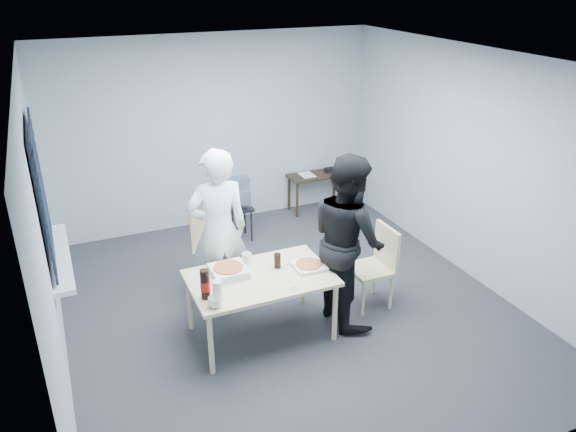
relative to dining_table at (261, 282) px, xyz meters
name	(u,v)px	position (x,y,z in m)	size (l,w,h in m)	color
room	(45,203)	(-1.76, 0.72, 0.84)	(5.00, 5.00, 5.00)	#2F2E33
dining_table	(261,282)	(0.00, 0.00, 0.00)	(1.36, 0.86, 0.66)	beige
chair_far	(213,247)	(-0.16, 1.06, -0.09)	(0.42, 0.42, 0.89)	beige
chair_right	(378,261)	(1.34, 0.04, -0.09)	(0.42, 0.42, 0.89)	beige
person_white	(218,231)	(-0.21, 0.66, 0.28)	(0.65, 0.42, 1.77)	white
person_black	(348,240)	(0.92, -0.04, 0.28)	(0.86, 0.47, 1.77)	black
side_table	(317,179)	(1.89, 2.60, -0.12)	(0.84, 0.37, 0.56)	#352516
stool	(239,214)	(0.50, 2.11, -0.24)	(0.34, 0.34, 0.47)	black
backpack	(238,193)	(0.50, 2.10, 0.07)	(0.29, 0.21, 0.41)	slate
pizza_box_a	(229,271)	(-0.26, 0.16, 0.10)	(0.33, 0.33, 0.08)	white
pizza_box_b	(309,265)	(0.50, -0.02, 0.08)	(0.30, 0.30, 0.04)	white
mug_a	(215,302)	(-0.55, -0.33, 0.11)	(0.12, 0.12, 0.10)	white
mug_b	(247,257)	(-0.02, 0.33, 0.11)	(0.10, 0.10, 0.09)	white
cola_glass	(277,261)	(0.22, 0.10, 0.14)	(0.07, 0.07, 0.15)	black
soda_bottle	(205,285)	(-0.58, -0.15, 0.20)	(0.09, 0.09, 0.28)	black
plastic_cups	(217,291)	(-0.50, -0.25, 0.16)	(0.08, 0.08, 0.20)	silver
rubber_band	(293,289)	(0.20, -0.33, 0.06)	(0.06, 0.06, 0.00)	red
papers	(307,175)	(1.74, 2.63, -0.04)	(0.20, 0.27, 0.00)	white
black_box	(330,170)	(2.11, 2.62, -0.01)	(0.14, 0.10, 0.06)	black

